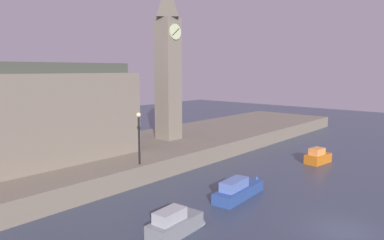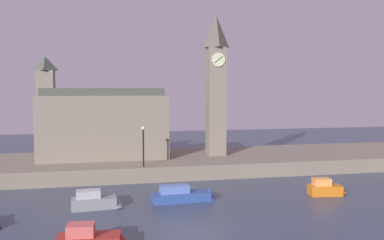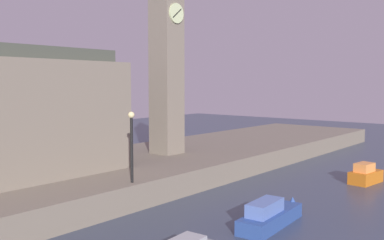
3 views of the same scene
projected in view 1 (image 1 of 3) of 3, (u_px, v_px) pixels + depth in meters
name	position (u px, v px, depth m)	size (l,w,h in m)	color
ground_plane	(345.00, 231.00, 19.33)	(120.00, 120.00, 0.00)	#384256
far_embankment	(115.00, 158.00, 32.21)	(70.00, 12.00, 1.50)	slate
clock_tower	(168.00, 59.00, 36.20)	(2.18, 2.23, 15.77)	slate
parliament_hall	(45.00, 113.00, 27.62)	(13.72, 5.49, 10.98)	slate
streetlamp	(139.00, 132.00, 26.94)	(0.36, 0.36, 3.96)	black
boat_cruiser_grey	(179.00, 222.00, 19.17)	(3.99, 1.55, 1.45)	gray
boat_tour_blue	(242.00, 189.00, 24.78)	(5.38, 1.73, 1.55)	#2D4C93
boat_patrol_orange	(319.00, 157.00, 33.52)	(3.44, 1.68, 1.47)	orange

